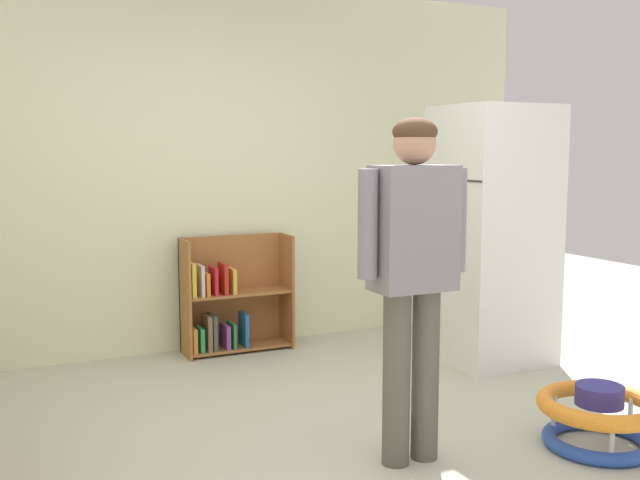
{
  "coord_description": "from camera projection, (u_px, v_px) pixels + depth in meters",
  "views": [
    {
      "loc": [
        -1.63,
        -2.92,
        1.48
      ],
      "look_at": [
        0.03,
        0.63,
        0.99
      ],
      "focal_mm": 40.96,
      "sensor_mm": 36.0,
      "label": 1
    }
  ],
  "objects": [
    {
      "name": "standing_person",
      "position": [
        413.0,
        260.0,
        3.38
      ],
      "size": [
        0.57,
        0.22,
        1.63
      ],
      "color": "#57544A",
      "rests_on": "ground"
    },
    {
      "name": "back_wall",
      "position": [
        220.0,
        167.0,
        5.42
      ],
      "size": [
        5.2,
        0.06,
        2.7
      ],
      "primitive_type": "cube",
      "color": "beige",
      "rests_on": "ground"
    },
    {
      "name": "refrigerator",
      "position": [
        492.0,
        235.0,
        5.07
      ],
      "size": [
        0.73,
        0.68,
        1.78
      ],
      "color": "white",
      "rests_on": "ground"
    },
    {
      "name": "ground_plane",
      "position": [
        370.0,
        461.0,
        3.49
      ],
      "size": [
        12.0,
        12.0,
        0.0
      ],
      "primitive_type": "plane",
      "color": "#BABBA4",
      "rests_on": "ground"
    },
    {
      "name": "bookshelf",
      "position": [
        229.0,
        303.0,
        5.37
      ],
      "size": [
        0.8,
        0.28,
        0.85
      ],
      "color": "#9C6332",
      "rests_on": "ground"
    },
    {
      "name": "baby_walker",
      "position": [
        598.0,
        417.0,
        3.63
      ],
      "size": [
        0.6,
        0.6,
        0.32
      ],
      "color": "#2A4FB6",
      "rests_on": "ground"
    }
  ]
}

